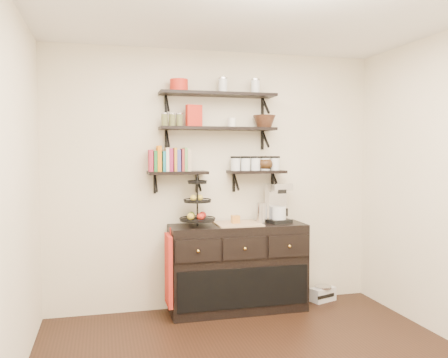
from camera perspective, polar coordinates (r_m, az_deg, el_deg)
The scene contains 20 objects.
back_wall at distance 5.02m, azimuth -1.07°, elevation -0.09°, with size 3.50×0.02×2.70m, color white.
left_wall at distance 3.20m, azimuth -25.06°, elevation -2.33°, with size 0.02×3.50×2.70m, color white.
shelf_top at distance 4.92m, azimuth -0.72°, elevation 10.12°, with size 1.20×0.27×0.23m.
shelf_mid at distance 4.89m, azimuth -0.72°, elevation 6.05°, with size 1.20×0.27×0.23m.
shelf_low_left at distance 4.82m, azimuth -5.61°, elevation 0.68°, with size 0.60×0.25×0.23m.
shelf_low_right at distance 5.02m, azimuth 3.91°, elevation 0.79°, with size 0.60×0.25×0.23m.
cookbooks at distance 4.80m, azimuth -6.40°, elevation 2.31°, with size 0.40×0.15×0.26m.
glass_canisters at distance 5.01m, azimuth 3.81°, elevation 1.78°, with size 0.54×0.10×0.13m.
sideboard at distance 4.98m, azimuth 1.66°, elevation -10.59°, with size 1.40×0.50×0.92m.
fruit_stand at distance 4.77m, azimuth -3.19°, elevation -3.54°, with size 0.35×0.35×0.52m.
candle at distance 4.87m, azimuth 1.37°, elevation -4.85°, with size 0.08×0.08×0.08m, color #BC752B.
coffee_maker at distance 5.03m, azimuth 6.45°, elevation -2.99°, with size 0.27×0.26×0.42m.
thermal_carafe at distance 4.93m, azimuth 4.55°, elevation -4.14°, with size 0.11×0.11×0.22m, color silver.
apron at distance 4.72m, azimuth -6.68°, elevation -10.83°, with size 0.04×0.30×0.69m, color #9D2A10.
radio at distance 5.49m, azimuth 11.82°, elevation -13.33°, with size 0.31×0.24×0.17m.
recipe_box at distance 4.84m, azimuth -3.64°, elevation 7.59°, with size 0.16×0.06×0.22m, color red.
walnut_bowl at distance 5.03m, azimuth 4.87°, elevation 6.91°, with size 0.24×0.24×0.13m, color black, non-canonical shape.
ramekins at distance 4.93m, azimuth 0.96°, elevation 6.80°, with size 0.09×0.09×0.10m, color white.
teapot at distance 5.05m, azimuth 5.02°, elevation 1.92°, with size 0.21×0.15×0.15m, color #382310, non-canonical shape.
red_pot at distance 4.85m, azimuth -5.45°, elevation 11.15°, with size 0.18×0.18×0.12m, color red.
Camera 1 is at (-1.16, -3.13, 1.65)m, focal length 38.00 mm.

